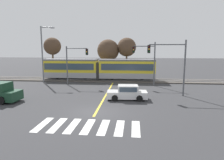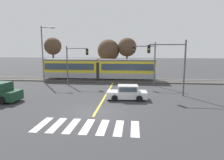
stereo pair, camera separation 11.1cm
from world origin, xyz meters
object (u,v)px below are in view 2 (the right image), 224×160
at_px(traffic_light_mid_right, 172,59).
at_px(traffic_light_far_left, 74,59).
at_px(light_rail_tram, 99,68).
at_px(bare_tree_east, 127,47).
at_px(sedan_crossing, 127,93).
at_px(traffic_light_far_right, 147,58).
at_px(street_lamp_west, 44,51).
at_px(bare_tree_west, 108,51).
at_px(bare_tree_far_west, 53,46).

distance_m(traffic_light_mid_right, traffic_light_far_left, 13.94).
xyz_separation_m(light_rail_tram, bare_tree_east, (4.51, 4.51, 3.52)).
relative_size(sedan_crossing, traffic_light_far_right, 0.68).
relative_size(sedan_crossing, bare_tree_east, 0.58).
height_order(light_rail_tram, traffic_light_mid_right, traffic_light_mid_right).
bearing_deg(light_rail_tram, bare_tree_east, 44.98).
distance_m(street_lamp_west, bare_tree_west, 11.83).
height_order(light_rail_tram, traffic_light_far_right, traffic_light_far_right).
xyz_separation_m(traffic_light_far_right, traffic_light_far_left, (-10.52, -0.59, -0.24)).
height_order(traffic_light_far_right, bare_tree_east, bare_tree_east).
bearing_deg(sedan_crossing, bare_tree_east, 91.98).
xyz_separation_m(traffic_light_far_right, bare_tree_far_west, (-17.64, 8.98, 1.73)).
distance_m(light_rail_tram, bare_tree_west, 5.50).
height_order(traffic_light_far_right, street_lamp_west, street_lamp_west).
bearing_deg(bare_tree_west, sedan_crossing, -76.39).
bearing_deg(light_rail_tram, traffic_light_mid_right, -44.83).
xyz_separation_m(street_lamp_west, bare_tree_west, (9.25, 7.37, 0.02)).
xyz_separation_m(traffic_light_mid_right, traffic_light_far_left, (-12.83, 5.43, -0.36)).
bearing_deg(traffic_light_far_right, bare_tree_west, 128.17).
distance_m(traffic_light_far_right, bare_tree_far_west, 19.87).
distance_m(light_rail_tram, bare_tree_far_west, 11.77).
bearing_deg(street_lamp_west, light_rail_tram, 19.09).
height_order(traffic_light_mid_right, bare_tree_east, bare_tree_east).
height_order(traffic_light_far_left, bare_tree_far_west, bare_tree_far_west).
height_order(street_lamp_west, bare_tree_west, street_lamp_west).
relative_size(bare_tree_west, bare_tree_east, 0.96).
height_order(street_lamp_west, bare_tree_east, street_lamp_west).
xyz_separation_m(sedan_crossing, bare_tree_east, (-0.57, 16.65, 4.87)).
bearing_deg(bare_tree_east, sedan_crossing, -88.02).
distance_m(light_rail_tram, bare_tree_east, 7.28).
bearing_deg(sedan_crossing, bare_tree_west, 103.61).
distance_m(sedan_crossing, traffic_light_far_right, 9.25).
bearing_deg(sedan_crossing, bare_tree_far_west, 131.14).
relative_size(traffic_light_far_right, traffic_light_far_left, 1.10).
height_order(sedan_crossing, bare_tree_far_west, bare_tree_far_west).
bearing_deg(bare_tree_west, traffic_light_mid_right, -58.26).
bearing_deg(bare_tree_east, street_lamp_west, -149.98).
bearing_deg(street_lamp_west, traffic_light_mid_right, -21.31).
bearing_deg(traffic_light_far_right, sedan_crossing, -107.56).
bearing_deg(light_rail_tram, bare_tree_far_west, 153.02).
relative_size(light_rail_tram, bare_tree_far_west, 2.48).
distance_m(light_rail_tram, street_lamp_west, 9.15).
height_order(light_rail_tram, bare_tree_far_west, bare_tree_far_west).
height_order(sedan_crossing, traffic_light_far_right, traffic_light_far_right).
bearing_deg(traffic_light_far_right, traffic_light_mid_right, -69.03).
height_order(street_lamp_west, bare_tree_far_west, street_lamp_west).
bearing_deg(street_lamp_west, bare_tree_east, 30.02).
height_order(traffic_light_far_left, street_lamp_west, street_lamp_west).
height_order(light_rail_tram, bare_tree_east, bare_tree_east).
bearing_deg(bare_tree_far_west, sedan_crossing, -48.86).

